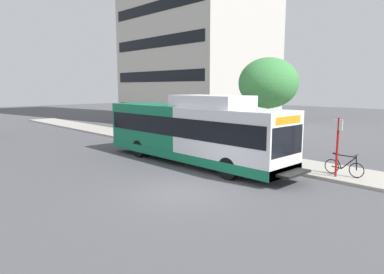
{
  "coord_description": "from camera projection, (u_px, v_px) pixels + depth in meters",
  "views": [
    {
      "loc": [
        -8.76,
        -9.55,
        4.06
      ],
      "look_at": [
        2.88,
        2.64,
        1.6
      ],
      "focal_mm": 32.16,
      "sensor_mm": 36.0,
      "label": 1
    }
  ],
  "objects": [
    {
      "name": "transit_bus",
      "position": [
        192.0,
        132.0,
        18.28
      ],
      "size": [
        2.58,
        12.25,
        3.65
      ],
      "color": "white",
      "rests_on": "ground"
    },
    {
      "name": "sidewalk_curb",
      "position": [
        202.0,
        148.0,
        22.48
      ],
      "size": [
        3.0,
        56.0,
        0.14
      ],
      "primitive_type": "cube",
      "color": "#A8A399",
      "rests_on": "ground"
    },
    {
      "name": "bus_stop_sign_pole",
      "position": [
        338.0,
        143.0,
        14.96
      ],
      "size": [
        0.1,
        0.36,
        2.6
      ],
      "color": "red",
      "rests_on": "sidewalk_curb"
    },
    {
      "name": "street_tree_near_stop",
      "position": [
        268.0,
        83.0,
        19.34
      ],
      "size": [
        3.34,
        3.34,
        5.56
      ],
      "color": "#4C3823",
      "rests_on": "sidewalk_curb"
    },
    {
      "name": "bicycle_parked",
      "position": [
        344.0,
        166.0,
        15.29
      ],
      "size": [
        0.52,
        1.76,
        1.02
      ],
      "color": "black",
      "rests_on": "sidewalk_curb"
    },
    {
      "name": "ground_plane",
      "position": [
        88.0,
        160.0,
        19.14
      ],
      "size": [
        120.0,
        120.0,
        0.0
      ],
      "primitive_type": "plane",
      "color": "#4C4C51"
    }
  ]
}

